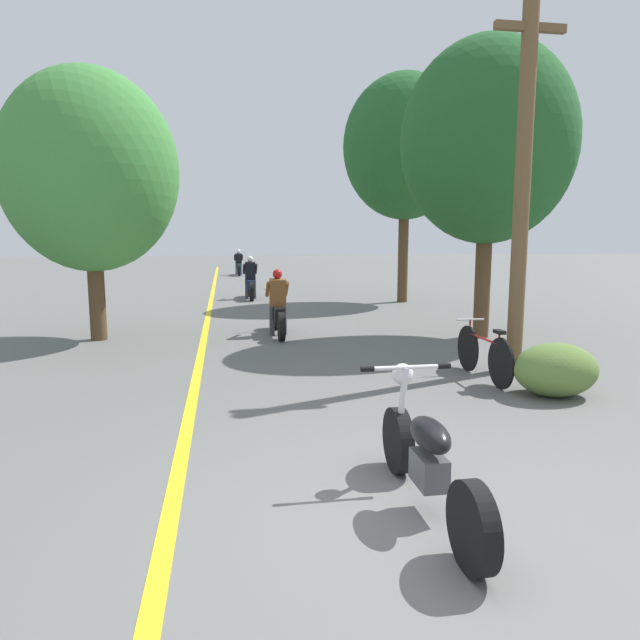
# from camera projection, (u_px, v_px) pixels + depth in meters

# --- Properties ---
(ground_plane) EXTENTS (120.00, 120.00, 0.00)m
(ground_plane) POSITION_uv_depth(u_px,v_px,m) (402.00, 518.00, 4.22)
(ground_plane) COLOR #60605E
(lane_stripe_center) EXTENTS (0.14, 48.00, 0.01)m
(lane_stripe_center) POSITION_uv_depth(u_px,v_px,m) (209.00, 312.00, 15.71)
(lane_stripe_center) COLOR yellow
(lane_stripe_center) RESTS_ON ground
(utility_pole) EXTENTS (1.10, 0.24, 5.67)m
(utility_pole) POSITION_uv_depth(u_px,v_px,m) (523.00, 179.00, 8.54)
(utility_pole) COLOR brown
(utility_pole) RESTS_ON ground
(roadside_tree_right_near) EXTENTS (3.52, 3.17, 5.97)m
(roadside_tree_right_near) POSITION_uv_depth(u_px,v_px,m) (488.00, 142.00, 11.33)
(roadside_tree_right_near) COLOR #513A23
(roadside_tree_right_near) RESTS_ON ground
(roadside_tree_right_far) EXTENTS (3.86, 3.47, 7.03)m
(roadside_tree_right_far) POSITION_uv_depth(u_px,v_px,m) (405.00, 147.00, 17.56)
(roadside_tree_right_far) COLOR #513A23
(roadside_tree_right_far) RESTS_ON ground
(roadside_tree_left) EXTENTS (3.40, 3.06, 5.29)m
(roadside_tree_left) POSITION_uv_depth(u_px,v_px,m) (90.00, 171.00, 11.07)
(roadside_tree_left) COLOR #513A23
(roadside_tree_left) RESTS_ON ground
(roadside_bush) EXTENTS (1.10, 0.88, 0.70)m
(roadside_bush) POSITION_uv_depth(u_px,v_px,m) (556.00, 370.00, 7.43)
(roadside_bush) COLOR #5B7A38
(roadside_bush) RESTS_ON ground
(motorcycle_foreground) EXTENTS (0.77, 2.12, 1.01)m
(motorcycle_foreground) POSITION_uv_depth(u_px,v_px,m) (427.00, 458.00, 4.30)
(motorcycle_foreground) COLOR black
(motorcycle_foreground) RESTS_ON ground
(motorcycle_rider_lead) EXTENTS (0.50, 2.06, 1.39)m
(motorcycle_rider_lead) POSITION_uv_depth(u_px,v_px,m) (278.00, 310.00, 12.06)
(motorcycle_rider_lead) COLOR black
(motorcycle_rider_lead) RESTS_ON ground
(motorcycle_rider_mid) EXTENTS (0.50, 2.04, 1.43)m
(motorcycle_rider_mid) POSITION_uv_depth(u_px,v_px,m) (250.00, 283.00, 19.11)
(motorcycle_rider_mid) COLOR black
(motorcycle_rider_mid) RESTS_ON ground
(motorcycle_rider_far) EXTENTS (0.50, 2.08, 1.40)m
(motorcycle_rider_far) POSITION_uv_depth(u_px,v_px,m) (239.00, 265.00, 30.74)
(motorcycle_rider_far) COLOR black
(motorcycle_rider_far) RESTS_ON ground
(bicycle_parked) EXTENTS (0.44, 1.79, 0.83)m
(bicycle_parked) POSITION_uv_depth(u_px,v_px,m) (484.00, 354.00, 8.29)
(bicycle_parked) COLOR black
(bicycle_parked) RESTS_ON ground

